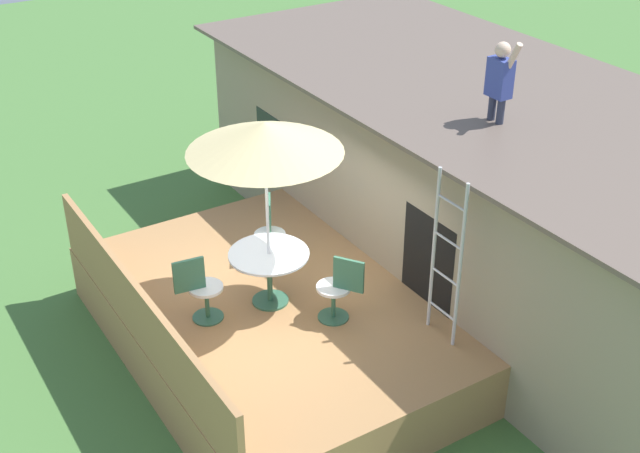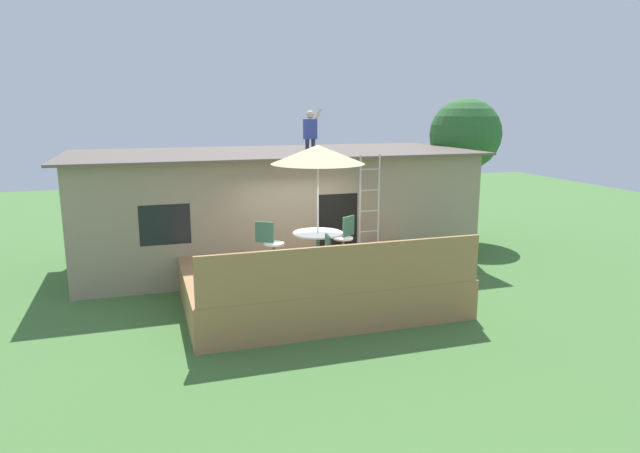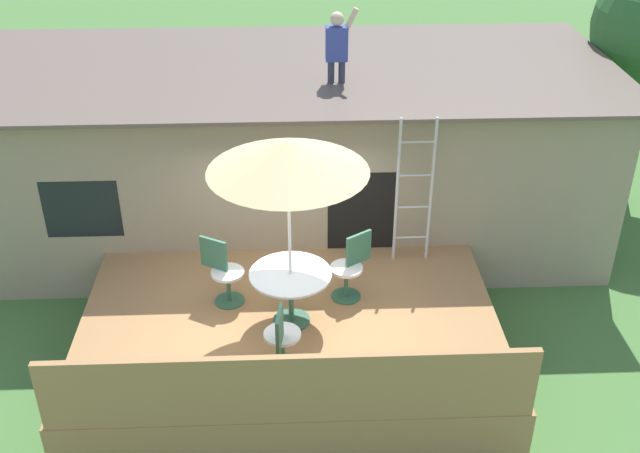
{
  "view_description": "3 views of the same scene",
  "coord_description": "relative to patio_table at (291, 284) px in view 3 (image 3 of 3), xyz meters",
  "views": [
    {
      "loc": [
        8.1,
        -4.44,
        7.15
      ],
      "look_at": [
        -0.26,
        0.81,
        1.51
      ],
      "focal_mm": 47.24,
      "sensor_mm": 36.0,
      "label": 1
    },
    {
      "loc": [
        -3.37,
        -10.91,
        4.05
      ],
      "look_at": [
        0.34,
        0.69,
        1.48
      ],
      "focal_mm": 31.52,
      "sensor_mm": 36.0,
      "label": 2
    },
    {
      "loc": [
        0.06,
        -8.06,
        6.88
      ],
      "look_at": [
        0.44,
        1.0,
        1.53
      ],
      "focal_mm": 42.96,
      "sensor_mm": 36.0,
      "label": 3
    }
  ],
  "objects": [
    {
      "name": "deck_railing",
      "position": [
        -0.03,
        -1.77,
        -0.14
      ],
      "size": [
        5.32,
        0.08,
        0.9
      ],
      "primitive_type": "cube",
      "color": "#A87A4C",
      "rests_on": "deck"
    },
    {
      "name": "deck",
      "position": [
        -0.03,
        0.14,
        -0.99
      ],
      "size": [
        5.42,
        3.94,
        0.8
      ],
      "primitive_type": "cube",
      "color": "#A87A4C",
      "rests_on": "ground"
    },
    {
      "name": "step_ladder",
      "position": [
        1.74,
        1.44,
        0.51
      ],
      "size": [
        0.52,
        0.04,
        2.2
      ],
      "color": "silver",
      "rests_on": "deck"
    },
    {
      "name": "ground_plane",
      "position": [
        -0.03,
        0.14,
        -1.39
      ],
      "size": [
        40.0,
        40.0,
        0.0
      ],
      "primitive_type": "plane",
      "color": "#477538"
    },
    {
      "name": "patio_table",
      "position": [
        0.0,
        0.0,
        0.0
      ],
      "size": [
        1.04,
        1.04,
        0.74
      ],
      "color": "#33664C",
      "rests_on": "deck"
    },
    {
      "name": "house",
      "position": [
        -0.03,
        3.74,
        0.09
      ],
      "size": [
        10.5,
        4.5,
        2.95
      ],
      "color": "gray",
      "rests_on": "ground"
    },
    {
      "name": "patio_chair_left",
      "position": [
        -0.89,
        0.5,
        -0.13
      ],
      "size": [
        0.58,
        0.44,
        0.92
      ],
      "rotation": [
        0.0,
        0.0,
        -0.52
      ],
      "color": "#33664C",
      "rests_on": "deck"
    },
    {
      "name": "patio_umbrella",
      "position": [
        0.0,
        -0.0,
        1.76
      ],
      "size": [
        1.9,
        1.9,
        2.54
      ],
      "color": "silver",
      "rests_on": "deck"
    },
    {
      "name": "person_figure",
      "position": [
        0.75,
        2.97,
        2.17
      ],
      "size": [
        0.47,
        0.2,
        1.11
      ],
      "color": "#33384C",
      "rests_on": "house"
    },
    {
      "name": "patio_chair_right",
      "position": [
        0.8,
        0.55,
        -0.13
      ],
      "size": [
        0.56,
        0.46,
        0.92
      ],
      "rotation": [
        0.0,
        0.0,
        -2.54
      ],
      "color": "#33664C",
      "rests_on": "deck"
    },
    {
      "name": "patio_chair_near",
      "position": [
        -0.12,
        -0.92,
        -0.13
      ],
      "size": [
        0.44,
        0.62,
        0.92
      ],
      "rotation": [
        0.0,
        0.0,
        1.45
      ],
      "color": "#33664C",
      "rests_on": "deck"
    }
  ]
}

